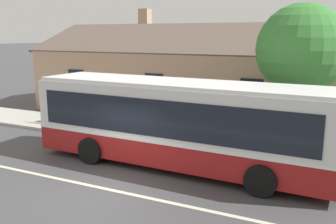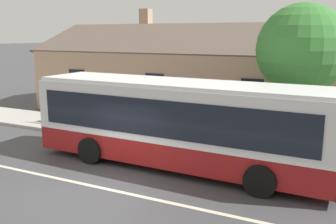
% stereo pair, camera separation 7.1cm
% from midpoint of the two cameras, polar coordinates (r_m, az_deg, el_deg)
% --- Properties ---
extents(ground_plane, '(300.00, 300.00, 0.00)m').
position_cam_midpoint_polar(ground_plane, '(12.29, -10.30, -11.24)').
color(ground_plane, '#424244').
extents(sidewalk_far, '(60.00, 3.00, 0.15)m').
position_cam_midpoint_polar(sidewalk_far, '(17.17, 1.64, -4.08)').
color(sidewalk_far, '#ADAAA3').
rests_on(sidewalk_far, ground).
extents(lane_divider_stripe, '(60.00, 0.16, 0.01)m').
position_cam_midpoint_polar(lane_divider_stripe, '(12.29, -10.30, -11.23)').
color(lane_divider_stripe, beige).
rests_on(lane_divider_stripe, ground).
extents(community_building, '(23.32, 9.21, 6.47)m').
position_cam_midpoint_polar(community_building, '(23.51, 9.09, 4.82)').
color(community_building, tan).
rests_on(community_building, ground).
extents(transit_bus, '(11.03, 2.97, 3.13)m').
position_cam_midpoint_polar(transit_bus, '(13.47, 1.61, -1.45)').
color(transit_bus, maroon).
rests_on(transit_bus, ground).
extents(bench_by_building, '(1.77, 0.51, 0.94)m').
position_cam_midpoint_polar(bench_by_building, '(20.52, -16.65, -0.50)').
color(bench_by_building, brown).
rests_on(bench_by_building, sidewalk_far).
extents(street_tree_primary, '(3.63, 3.63, 5.99)m').
position_cam_midpoint_polar(street_tree_primary, '(15.97, 19.88, 8.89)').
color(street_tree_primary, '#4C3828').
rests_on(street_tree_primary, ground).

